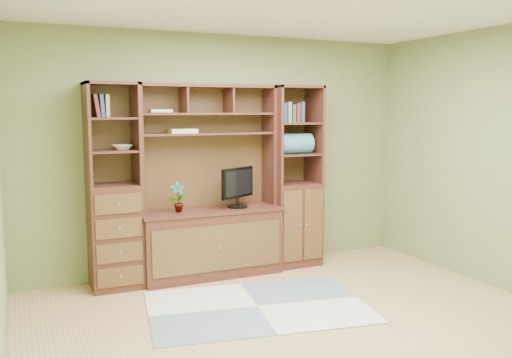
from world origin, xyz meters
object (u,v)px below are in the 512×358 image
center_hutch (210,182)px  left_tower (114,187)px  right_tower (294,176)px  monitor (237,180)px

center_hutch → left_tower: size_ratio=1.00×
center_hutch → right_tower: (1.02, 0.04, 0.00)m
center_hutch → left_tower: bearing=177.7°
center_hutch → right_tower: bearing=2.2°
right_tower → monitor: bearing=-174.1°
left_tower → monitor: size_ratio=3.43×
left_tower → monitor: 1.30m
monitor → right_tower: bearing=-21.9°
right_tower → center_hutch: bearing=-177.8°
monitor → left_tower: bearing=148.9°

